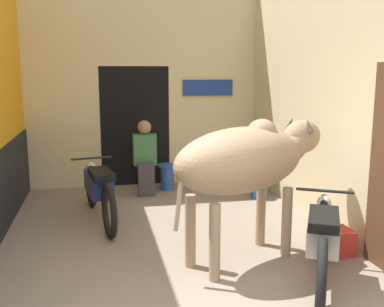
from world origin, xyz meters
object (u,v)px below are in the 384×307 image
at_px(cow, 248,160).
at_px(motorcycle_far, 99,188).
at_px(shopkeeper_seated, 145,155).
at_px(crate, 332,242).
at_px(bucket, 259,190).
at_px(plastic_stool, 167,176).
at_px(motorcycle_near, 323,238).

xyz_separation_m(cow, motorcycle_far, (-1.55, 1.62, -0.65)).
relative_size(cow, shopkeeper_seated, 1.68).
distance_m(cow, motorcycle_far, 2.33).
xyz_separation_m(cow, crate, (0.97, -0.07, -0.96)).
bearing_deg(cow, bucket, 66.27).
height_order(shopkeeper_seated, plastic_stool, shopkeeper_seated).
xyz_separation_m(crate, bucket, (-0.00, 2.29, -0.01)).
distance_m(cow, bucket, 2.60).
xyz_separation_m(cow, motorcycle_near, (0.50, -0.72, -0.64)).
bearing_deg(plastic_stool, motorcycle_far, -129.09).
bearing_deg(shopkeeper_seated, cow, -74.43).
bearing_deg(motorcycle_near, crate, 53.89).
height_order(plastic_stool, bucket, plastic_stool).
distance_m(motorcycle_near, bucket, 2.98).
bearing_deg(crate, plastic_stool, 113.62).
bearing_deg(crate, motorcycle_far, 146.05).
bearing_deg(motorcycle_near, plastic_stool, 103.38).
bearing_deg(cow, plastic_stool, 97.30).
distance_m(plastic_stool, crate, 3.40).
height_order(motorcycle_near, crate, motorcycle_near).
xyz_separation_m(motorcycle_near, plastic_stool, (-0.89, 3.76, -0.22)).
xyz_separation_m(shopkeeper_seated, crate, (1.76, -2.90, -0.51)).
bearing_deg(shopkeeper_seated, motorcycle_near, -69.97).
bearing_deg(cow, motorcycle_far, 133.60).
xyz_separation_m(plastic_stool, crate, (1.36, -3.12, -0.10)).
distance_m(motorcycle_near, crate, 0.86).
relative_size(motorcycle_near, shopkeeper_seated, 1.49).
distance_m(motorcycle_near, shopkeeper_seated, 3.78).
height_order(motorcycle_near, motorcycle_far, motorcycle_near).
relative_size(motorcycle_near, motorcycle_far, 0.89).
distance_m(cow, motorcycle_near, 1.08).
xyz_separation_m(motorcycle_near, crate, (0.47, 0.64, -0.32)).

